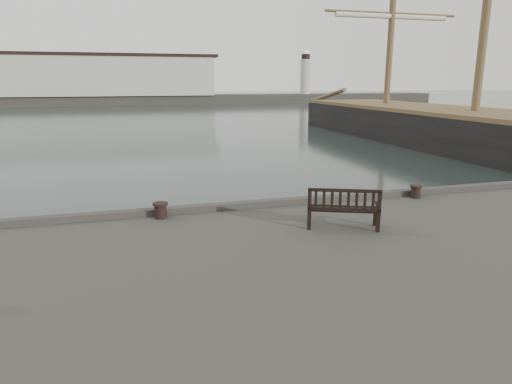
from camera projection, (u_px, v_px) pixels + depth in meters
ground at (283, 252)px, 14.07m from camera, size 400.00×400.00×0.00m
breakwater at (120, 85)px, 97.65m from camera, size 140.00×9.50×12.20m
bench at (343, 215)px, 11.35m from camera, size 1.86×1.25×1.02m
bollard_left at (161, 210)px, 12.19m from camera, size 0.51×0.51×0.42m
bollard_right at (416, 192)px, 14.32m from camera, size 0.50×0.50×0.40m
tall_ship_main at (472, 139)px, 34.80m from camera, size 8.79×43.84×32.88m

